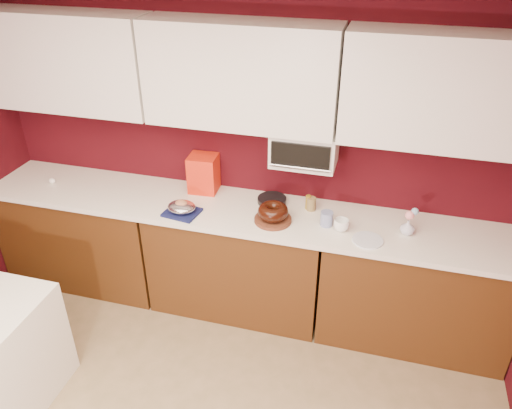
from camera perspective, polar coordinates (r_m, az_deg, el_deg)
The scene contains 28 objects.
wall_back at distance 3.77m, azimuth -0.87°, elevation 6.43°, with size 4.00×0.02×2.50m, color #3E080E.
base_cabinet_left at distance 4.46m, azimuth -18.68°, elevation -3.29°, with size 1.31×0.58×0.86m, color #4A290E.
base_cabinet_center at distance 3.94m, azimuth -2.04°, elevation -6.35°, with size 1.31×0.58×0.86m, color #4A290E.
base_cabinet_right at distance 3.83m, azimuth 17.64°, elevation -9.24°, with size 1.31×0.58×0.86m, color #4A290E.
countertop at distance 3.68m, azimuth -2.17°, elevation -0.75°, with size 4.00×0.62×0.04m, color white.
upper_cabinet_left at distance 4.00m, azimuth -21.01°, elevation 15.02°, with size 1.31×0.33×0.70m, color white.
upper_cabinet_center at distance 3.42m, azimuth -1.75°, elevation 14.54°, with size 1.31×0.33×0.70m, color white.
upper_cabinet_right at distance 3.30m, azimuth 21.54°, elevation 11.86°, with size 1.31×0.33×0.70m, color white.
toaster_oven at distance 3.50m, azimuth 5.58°, elevation 6.53°, with size 0.45×0.30×0.25m, color white.
toaster_oven_door at distance 3.36m, azimuth 5.08°, elevation 5.46°, with size 0.40×0.02×0.18m, color black.
toaster_oven_handle at distance 3.38m, azimuth 4.97°, elevation 4.20°, with size 0.02×0.02×0.42m, color silver.
cake_base at distance 3.52m, azimuth 1.94°, elevation -1.75°, with size 0.26×0.26×0.02m, color #5B2D1B.
bundt_cake at distance 3.48m, azimuth 1.96°, elevation -0.81°, with size 0.22×0.22×0.09m, color black.
navy_towel at distance 3.65m, azimuth -8.45°, elevation -0.89°, with size 0.24×0.20×0.02m, color #121744.
foil_ham_nest at distance 3.62m, azimuth -8.51°, elevation -0.28°, with size 0.21×0.17×0.08m, color silver.
roasted_ham at distance 3.61m, azimuth -8.54°, elevation 0.06°, with size 0.09×0.08×0.06m, color #B97954.
pandoro_box at distance 3.87m, azimuth -6.01°, elevation 3.56°, with size 0.21×0.19×0.29m, color red.
dark_pan at distance 3.74m, azimuth 1.83°, elevation 0.51°, with size 0.22×0.22×0.04m, color black.
coffee_mug at distance 3.45m, azimuth 9.73°, elevation -2.20°, with size 0.09×0.09×0.10m, color white.
blue_jar at distance 3.49m, azimuth 8.07°, elevation -1.61°, with size 0.09×0.09×0.10m, color navy.
flower_vase at distance 3.51m, azimuth 16.94°, elevation -2.41°, with size 0.08×0.08×0.12m, color silver.
flower_pink at distance 3.47m, azimuth 17.16°, elevation -1.18°, with size 0.06×0.06×0.06m, color pink.
flower_blue at distance 3.48m, azimuth 17.71°, elevation -0.77°, with size 0.05×0.05×0.05m, color #88B8DA.
china_plate at distance 3.40m, azimuth 12.65°, elevation -4.00°, with size 0.21×0.21×0.01m, color white.
amber_bottle at distance 3.66m, azimuth 5.96°, elevation 0.25°, with size 0.04×0.04×0.11m, color olive.
paper_cup at distance 3.65m, azimuth 6.33°, elevation 0.07°, with size 0.07×0.07×0.10m, color olive.
egg_left at distance 4.33m, azimuth -22.27°, elevation 2.54°, with size 0.06×0.04×0.04m, color white.
egg_right at distance 4.35m, azimuth -22.27°, elevation 2.62°, with size 0.05×0.04×0.04m, color white.
Camera 1 is at (0.97, -1.05, 2.80)m, focal length 35.00 mm.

